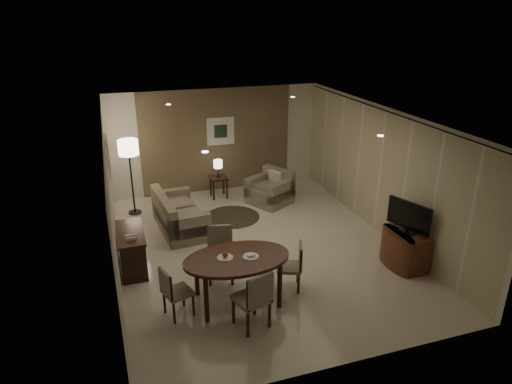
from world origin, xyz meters
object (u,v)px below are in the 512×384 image
object	(u,v)px
chair_far	(220,255)
side_table	(219,187)
sofa	(180,212)
console_desk	(132,250)
chair_left	(178,292)
chair_near	(251,298)
armchair	(270,187)
floor_lamp	(131,177)
tv_cabinet	(405,249)
dining_table	(237,279)
chair_right	(289,266)

from	to	relation	value
chair_far	side_table	bearing A→B (deg)	89.92
sofa	console_desk	bearing A→B (deg)	134.79
chair_left	chair_near	bearing A→B (deg)	-139.69
chair_left	armchair	size ratio (longest dim) A/B	0.90
floor_lamp	tv_cabinet	bearing A→B (deg)	-40.96
tv_cabinet	chair_far	xyz separation A→B (m)	(-3.42, 0.60, 0.14)
sofa	floor_lamp	world-z (taller)	floor_lamp
chair_left	side_table	distance (m)	4.92
dining_table	chair_near	xyz separation A→B (m)	(0.03, -0.68, 0.08)
tv_cabinet	armchair	world-z (taller)	armchair
armchair	chair_left	bearing A→B (deg)	-66.50
sofa	floor_lamp	bearing A→B (deg)	31.11
side_table	chair_far	bearing A→B (deg)	-103.23
chair_near	floor_lamp	xyz separation A→B (m)	(-1.38, 4.86, 0.41)
chair_left	console_desk	bearing A→B (deg)	1.06
chair_right	armchair	world-z (taller)	chair_right
chair_near	sofa	size ratio (longest dim) A/B	0.56
sofa	armchair	bearing A→B (deg)	-77.56
tv_cabinet	chair_far	world-z (taller)	chair_far
console_desk	side_table	distance (m)	3.74
chair_right	armchair	size ratio (longest dim) A/B	0.90
tv_cabinet	sofa	distance (m)	4.73
tv_cabinet	side_table	bearing A→B (deg)	119.86
sofa	chair_left	bearing A→B (deg)	164.41
side_table	floor_lamp	distance (m)	2.26
console_desk	tv_cabinet	xyz separation A→B (m)	(4.89, -1.50, -0.03)
chair_far	side_table	world-z (taller)	chair_far
chair_near	armchair	size ratio (longest dim) A/B	1.05
tv_cabinet	armchair	bearing A→B (deg)	111.23
chair_near	chair_left	distance (m)	1.19
console_desk	chair_far	world-z (taller)	chair_far
console_desk	chair_left	xyz separation A→B (m)	(0.59, -1.68, 0.05)
chair_right	dining_table	bearing A→B (deg)	-63.19
chair_right	floor_lamp	size ratio (longest dim) A/B	0.47
console_desk	chair_near	world-z (taller)	chair_near
dining_table	chair_right	world-z (taller)	chair_right
console_desk	tv_cabinet	world-z (taller)	console_desk
console_desk	dining_table	size ratio (longest dim) A/B	0.69
dining_table	armchair	size ratio (longest dim) A/B	1.87
chair_right	side_table	xyz separation A→B (m)	(-0.16, 4.43, -0.14)
chair_left	floor_lamp	bearing A→B (deg)	-13.19
side_table	floor_lamp	bearing A→B (deg)	-170.90
side_table	chair_left	bearing A→B (deg)	-111.16
chair_far	chair_left	xyz separation A→B (m)	(-0.88, -0.78, -0.06)
armchair	side_table	distance (m)	1.37
tv_cabinet	floor_lamp	size ratio (longest dim) A/B	0.50
sofa	chair_right	bearing A→B (deg)	-159.74
chair_far	dining_table	bearing A→B (deg)	-68.92
floor_lamp	armchair	bearing A→B (deg)	-7.51
armchair	console_desk	bearing A→B (deg)	-87.83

